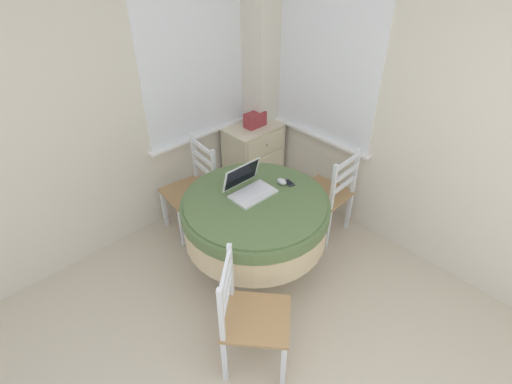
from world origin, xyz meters
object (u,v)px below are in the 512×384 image
Objects in this scene: dining_chair_near_back_window at (193,190)px; storage_box at (255,120)px; round_dining_table at (255,216)px; cell_phone at (289,183)px; dining_chair_camera_near at (249,317)px; corner_cabinet at (254,158)px; laptop at (249,187)px; computer_mouse at (282,182)px; dining_chair_near_right_window at (328,194)px.

storage_box reaches higher than dining_chair_near_back_window.
round_dining_table is 0.39m from cell_phone.
dining_chair_camera_near is at bearing -149.77° from cell_phone.
round_dining_table is at bearing -132.62° from corner_cabinet.
cell_phone reaches higher than corner_cabinet.
dining_chair_camera_near reaches higher than round_dining_table.
laptop is 0.29m from computer_mouse.
dining_chair_camera_near is 4.06× the size of storage_box.
round_dining_table is 0.85m from dining_chair_near_back_window.
round_dining_table is 1.30× the size of dining_chair_camera_near.
laptop reaches higher than round_dining_table.
laptop is at bearing 166.44° from dining_chair_near_right_window.
computer_mouse is 0.10× the size of dining_chair_near_back_window.
dining_chair_near_back_window is at bearing -173.69° from corner_cabinet.
computer_mouse is at bearing -19.45° from laptop.
storage_box is (0.02, 1.01, 0.40)m from dining_chair_near_right_window.
dining_chair_near_back_window is 0.88m from corner_cabinet.
computer_mouse is 0.64m from dining_chair_near_right_window.
laptop reaches higher than storage_box.
corner_cabinet is 3.46× the size of storage_box.
cell_phone is 0.12× the size of dining_chair_near_right_window.
storage_box is at bearing 58.27° from computer_mouse.
dining_chair_near_right_window is at bearing -7.31° from cell_phone.
dining_chair_near_back_window is 1.00× the size of dining_chair_camera_near.
cell_phone is (0.05, -0.04, -0.02)m from computer_mouse.
dining_chair_near_right_window is at bearing -91.33° from storage_box.
dining_chair_near_back_window reaches higher than round_dining_table.
dining_chair_near_back_window and dining_chair_camera_near have the same top height.
cell_phone is (0.35, -0.02, 0.17)m from round_dining_table.
storage_box reaches higher than dining_chair_camera_near.
computer_mouse is 0.82× the size of cell_phone.
dining_chair_near_back_window is at bearing 111.63° from computer_mouse.
dining_chair_near_right_window is at bearing -90.71° from corner_cabinet.
laptop is 3.25× the size of cell_phone.
round_dining_table is 1.30× the size of dining_chair_near_right_window.
dining_chair_camera_near is (-0.96, -0.56, -0.32)m from cell_phone.
dining_chair_camera_near is (-0.60, -0.58, -0.16)m from round_dining_table.
round_dining_table is 3.29× the size of laptop.
dining_chair_near_right_window is 4.06× the size of storage_box.
dining_chair_near_back_window is at bearing 67.58° from dining_chair_camera_near.
round_dining_table is at bearing 174.10° from dining_chair_near_right_window.
cell_phone reaches higher than round_dining_table.
computer_mouse is 1.14m from dining_chair_camera_near.
storage_box is at bearing 61.40° from cell_phone.
cell_phone is 0.12× the size of dining_chair_camera_near.
dining_chair_near_right_window is (0.49, -0.06, -0.32)m from cell_phone.
corner_cabinet is (0.01, 1.02, -0.05)m from dining_chair_near_right_window.
dining_chair_near_back_window is at bearing 91.34° from round_dining_table.
cell_phone is 0.99m from dining_chair_near_back_window.
laptop is 0.40× the size of dining_chair_camera_near.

